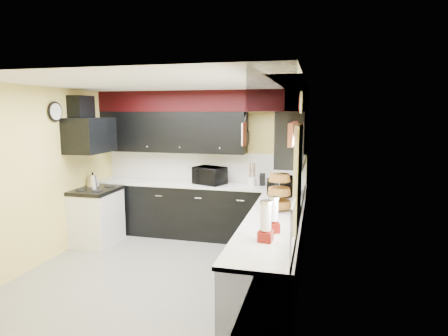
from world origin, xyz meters
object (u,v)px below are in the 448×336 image
(utensil_crock, at_px, (252,181))
(toaster_oven, at_px, (209,175))
(kettle, at_px, (93,180))
(microwave, at_px, (284,186))
(knife_block, at_px, (262,180))

(utensil_crock, bearing_deg, toaster_oven, -177.94)
(kettle, bearing_deg, toaster_oven, 15.86)
(microwave, xyz_separation_m, knife_block, (-0.41, 0.61, -0.03))
(microwave, height_order, utensil_crock, microwave)
(toaster_oven, relative_size, utensil_crock, 3.48)
(utensil_crock, xyz_separation_m, kettle, (-2.60, -0.56, 0.00))
(toaster_oven, bearing_deg, microwave, -0.59)
(toaster_oven, distance_m, knife_block, 0.89)
(toaster_oven, height_order, microwave, toaster_oven)
(toaster_oven, relative_size, knife_block, 2.63)
(microwave, bearing_deg, knife_block, 55.31)
(toaster_oven, bearing_deg, kettle, -142.48)
(knife_block, bearing_deg, toaster_oven, -177.71)
(knife_block, relative_size, kettle, 0.93)
(kettle, bearing_deg, knife_block, 12.46)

